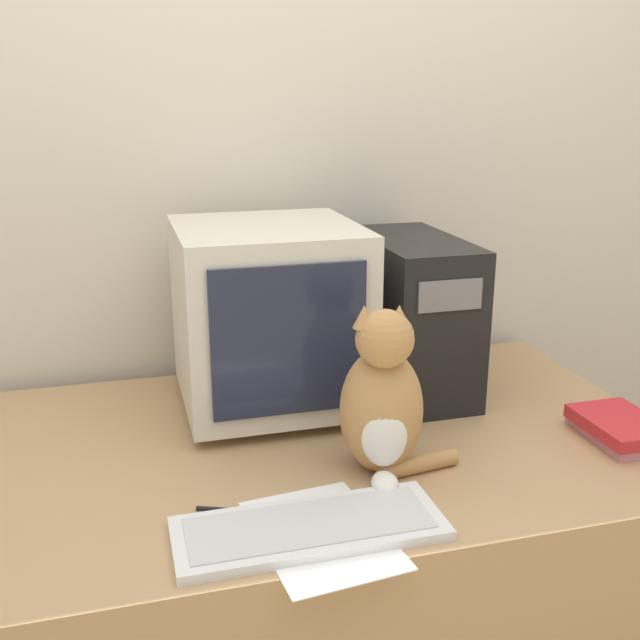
# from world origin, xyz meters

# --- Properties ---
(wall_back) EXTENTS (7.00, 0.05, 2.50)m
(wall_back) POSITION_xyz_m (0.00, 0.99, 1.25)
(wall_back) COLOR beige
(wall_back) RESTS_ON ground_plane
(desk) EXTENTS (1.57, 0.92, 0.77)m
(desk) POSITION_xyz_m (0.00, 0.46, 0.39)
(desk) COLOR tan
(desk) RESTS_ON ground_plane
(crt_monitor) EXTENTS (0.41, 0.42, 0.44)m
(crt_monitor) POSITION_xyz_m (-0.05, 0.66, 1.00)
(crt_monitor) COLOR beige
(crt_monitor) RESTS_ON desk
(computer_tower) EXTENTS (0.21, 0.43, 0.38)m
(computer_tower) POSITION_xyz_m (0.32, 0.68, 0.97)
(computer_tower) COLOR black
(computer_tower) RESTS_ON desk
(keyboard) EXTENTS (0.46, 0.18, 0.02)m
(keyboard) POSITION_xyz_m (-0.09, 0.11, 0.78)
(keyboard) COLOR silver
(keyboard) RESTS_ON desk
(cat) EXTENTS (0.25, 0.23, 0.35)m
(cat) POSITION_xyz_m (0.10, 0.28, 0.92)
(cat) COLOR #B7844C
(cat) RESTS_ON desk
(book_stack) EXTENTS (0.15, 0.21, 0.05)m
(book_stack) POSITION_xyz_m (0.64, 0.28, 0.80)
(book_stack) COLOR pink
(book_stack) RESTS_ON desk
(pen) EXTENTS (0.14, 0.06, 0.01)m
(pen) POSITION_xyz_m (-0.20, 0.21, 0.78)
(pen) COLOR black
(pen) RESTS_ON desk
(paper_sheet) EXTENTS (0.24, 0.32, 0.00)m
(paper_sheet) POSITION_xyz_m (-0.08, 0.10, 0.78)
(paper_sheet) COLOR white
(paper_sheet) RESTS_ON desk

